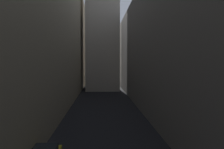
% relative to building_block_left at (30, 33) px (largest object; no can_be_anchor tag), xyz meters
% --- Properties ---
extents(ground_plane, '(264.00, 264.00, 0.00)m').
position_rel_building_block_left_xyz_m(ground_plane, '(13.30, -2.00, -12.78)').
color(ground_plane, black).
extents(building_block_left, '(15.60, 108.00, 25.55)m').
position_rel_building_block_left_xyz_m(building_block_left, '(0.00, 0.00, 0.00)').
color(building_block_left, gray).
rests_on(building_block_left, ground).
extents(building_block_right, '(10.26, 108.00, 19.29)m').
position_rel_building_block_left_xyz_m(building_block_right, '(23.93, 0.00, -3.13)').
color(building_block_right, slate).
rests_on(building_block_right, ground).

